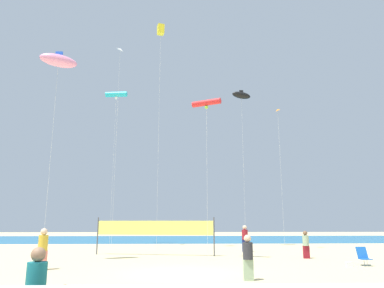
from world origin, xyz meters
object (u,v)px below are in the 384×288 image
Objects in this scene: kite_red_tube at (206,103)px; kite_black_inflatable at (241,95)px; kite_white_diamond at (120,53)px; beachgoer_mustard_shirt at (43,247)px; kite_yellow_box at (161,31)px; kite_orange_diamond at (278,116)px; kite_pink_inflatable at (59,61)px; beachgoer_charcoal_shirt at (248,256)px; beachgoer_sage_shirt at (306,244)px; folding_beach_chair at (363,256)px; beach_handbag at (349,264)px; volleyball_net at (154,229)px; beachgoer_maroon_shirt at (245,238)px; kite_cyan_tube at (116,95)px.

kite_red_tube is 12.15m from kite_black_inflatable.
beachgoer_mustard_shirt is at bearing -92.41° from kite_white_diamond.
kite_orange_diamond is at bearing -3.01° from kite_yellow_box.
kite_yellow_box is at bearing 58.63° from kite_pink_inflatable.
kite_yellow_box reaches higher than kite_white_diamond.
beachgoer_charcoal_shirt is at bearing 19.20° from beachgoer_mustard_shirt.
kite_yellow_box is (-4.30, 15.17, 17.77)m from beachgoer_charcoal_shirt.
beachgoer_sage_shirt is 3.91m from folding_beach_chair.
beach_handbag is at bearing -80.19° from kite_black_inflatable.
volleyball_net is at bearing -134.69° from kite_black_inflatable.
kite_red_tube is at bearing 143.48° from beachgoer_charcoal_shirt.
kite_white_diamond reaches higher than kite_black_inflatable.
beachgoer_sage_shirt is 0.13× the size of kite_pink_inflatable.
folding_beach_chair is (1.64, -3.53, -0.38)m from beachgoer_sage_shirt.
kite_pink_inflatable is (-11.99, -6.57, 10.45)m from beachgoer_maroon_shirt.
beachgoer_mustard_shirt is 0.10× the size of kite_white_diamond.
kite_black_inflatable is (-3.42, 13.37, 13.16)m from folding_beach_chair.
beach_handbag is at bearing -8.62° from kite_pink_inflatable.
folding_beach_chair is at bearing 7.06° from beachgoer_sage_shirt.
kite_cyan_tube is at bearing 120.18° from kite_red_tube.
kite_red_tube is at bearing 66.32° from beachgoer_mustard_shirt.
kite_yellow_box is (5.48, 8.99, 7.20)m from kite_pink_inflatable.
beach_handbag is 15.17m from kite_orange_diamond.
volleyball_net is at bearing 158.09° from beachgoer_charcoal_shirt.
kite_white_diamond is at bearing 118.97° from volleyball_net.
beachgoer_maroon_shirt is 0.10× the size of kite_yellow_box.
beachgoer_charcoal_shirt is 26.79m from kite_cyan_tube.
kite_cyan_tube is (-8.07, 13.88, 5.48)m from kite_red_tube.
kite_white_diamond is at bearing -119.48° from beachgoer_maroon_shirt.
folding_beach_chair is 0.08× the size of kite_orange_diamond.
beachgoer_maroon_shirt is 0.24× the size of volleyball_net.
beachgoer_charcoal_shirt is at bearing -65.04° from kite_white_diamond.
volleyball_net is 17.62m from kite_cyan_tube.
kite_red_tube is at bearing -131.29° from kite_orange_diamond.
beachgoer_maroon_shirt is at bearing 87.12° from folding_beach_chair.
kite_orange_diamond is at bearing 23.84° from volleyball_net.
kite_red_tube is 0.49× the size of kite_yellow_box.
kite_orange_diamond is at bearing 115.14° from beachgoer_charcoal_shirt.
beachgoer_mustard_shirt is 0.24× the size of volleyball_net.
beachgoer_charcoal_shirt is 1.03× the size of beachgoer_sage_shirt.
folding_beach_chair is at bearing -28.85° from volleyball_net.
beachgoer_mustard_shirt reaches higher than folding_beach_chair.
beachgoer_mustard_shirt is 0.10× the size of kite_yellow_box.
beachgoer_sage_shirt is 21.33m from kite_yellow_box.
beachgoer_sage_shirt is 18.23m from kite_pink_inflatable.
beachgoer_charcoal_shirt is 0.17× the size of kite_red_tube.
kite_red_tube is 9.17m from kite_pink_inflatable.
kite_yellow_box reaches higher than kite_red_tube.
kite_pink_inflatable is (-12.96, -11.58, -2.18)m from kite_black_inflatable.
kite_black_inflatable reaches higher than kite_red_tube.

